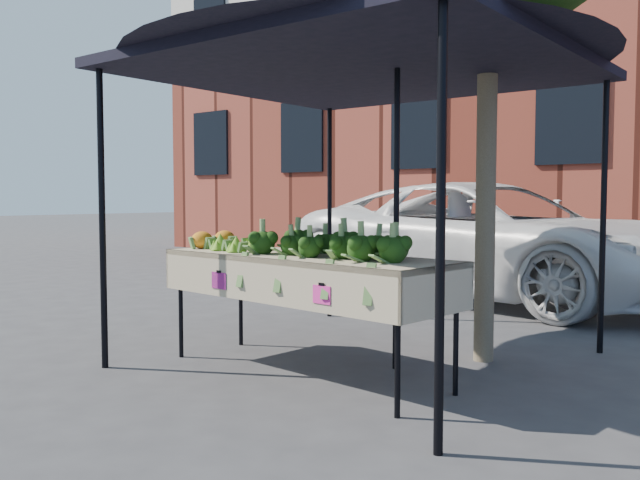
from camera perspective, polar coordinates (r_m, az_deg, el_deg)
The scene contains 9 objects.
ground at distance 5.30m, azimuth -2.14°, elevation -10.88°, with size 90.00×90.00×0.00m, color #353538.
table at distance 5.07m, azimuth -1.40°, elevation -6.33°, with size 2.47×1.04×0.90m.
canopy at distance 5.45m, azimuth 3.77°, elevation 4.08°, with size 3.16×3.16×2.74m, color black, non-canonical shape.
broccoli_heap at distance 4.85m, azimuth 1.29°, elevation -0.02°, with size 1.35×0.55×0.24m, color #17340E.
romanesco_cluster at distance 5.47m, azimuth -6.57°, elevation 0.08°, with size 0.41×0.55×0.18m, color #7BB336.
cauliflower_pair at distance 5.76m, azimuth -8.99°, elevation 0.15°, with size 0.21×0.41×0.16m, color orange.
vehicle at distance 9.25m, azimuth 14.30°, elevation 12.41°, with size 2.54×1.53×5.52m, color white.
street_tree at distance 5.66m, azimuth 13.98°, elevation 13.44°, with size 2.34×2.34×4.60m, color #1E4C14, non-canonical shape.
building_left at distance 18.24m, azimuth 10.54°, elevation 13.57°, with size 12.00×8.00×9.00m, color maroon.
Camera 1 is at (3.30, -3.92, 1.32)m, focal length 37.86 mm.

